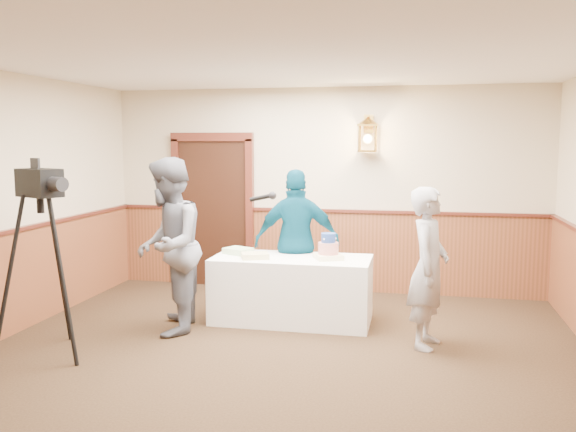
# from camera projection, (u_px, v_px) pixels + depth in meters

# --- Properties ---
(ground) EXTENTS (7.00, 7.00, 0.00)m
(ground) POSITION_uv_depth(u_px,v_px,m) (262.00, 386.00, 5.18)
(ground) COLOR black
(ground) RESTS_ON ground
(room_shell) EXTENTS (6.02, 7.02, 2.81)m
(room_shell) POSITION_uv_depth(u_px,v_px,m) (268.00, 203.00, 5.45)
(room_shell) COLOR beige
(room_shell) RESTS_ON ground
(display_table) EXTENTS (1.80, 0.80, 0.75)m
(display_table) POSITION_uv_depth(u_px,v_px,m) (292.00, 289.00, 7.00)
(display_table) COLOR white
(display_table) RESTS_ON ground
(tiered_cake) EXTENTS (0.38, 0.38, 0.29)m
(tiered_cake) POSITION_uv_depth(u_px,v_px,m) (328.00, 249.00, 6.84)
(tiered_cake) COLOR #F9F0BC
(tiered_cake) RESTS_ON display_table
(sheet_cake_yellow) EXTENTS (0.36, 0.32, 0.06)m
(sheet_cake_yellow) POSITION_uv_depth(u_px,v_px,m) (255.00, 256.00, 6.89)
(sheet_cake_yellow) COLOR #D3CF7E
(sheet_cake_yellow) RESTS_ON display_table
(sheet_cake_green) EXTENTS (0.37, 0.34, 0.07)m
(sheet_cake_green) POSITION_uv_depth(u_px,v_px,m) (238.00, 251.00, 7.18)
(sheet_cake_green) COLOR #B7E2A0
(sheet_cake_green) RESTS_ON display_table
(interviewer) EXTENTS (1.63, 1.07, 1.90)m
(interviewer) POSITION_uv_depth(u_px,v_px,m) (168.00, 246.00, 6.54)
(interviewer) COLOR slate
(interviewer) RESTS_ON ground
(baker) EXTENTS (0.50, 0.66, 1.62)m
(baker) POSITION_uv_depth(u_px,v_px,m) (428.00, 268.00, 6.09)
(baker) COLOR #98979D
(baker) RESTS_ON ground
(assistant_p) EXTENTS (1.09, 0.63, 1.74)m
(assistant_p) POSITION_uv_depth(u_px,v_px,m) (297.00, 242.00, 7.31)
(assistant_p) COLOR #08425A
(assistant_p) RESTS_ON ground
(tv_camera_rig) EXTENTS (0.70, 0.66, 1.81)m
(tv_camera_rig) POSITION_uv_depth(u_px,v_px,m) (44.00, 273.00, 5.83)
(tv_camera_rig) COLOR black
(tv_camera_rig) RESTS_ON ground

